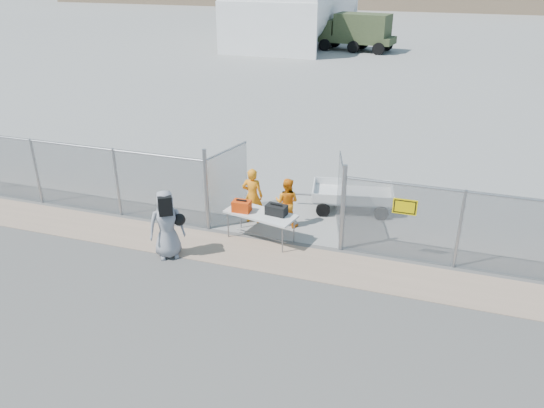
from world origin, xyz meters
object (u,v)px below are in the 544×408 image
(security_worker_left, at_px, (252,196))
(security_worker_right, at_px, (287,202))
(visitor, at_px, (167,224))
(utility_trailer, at_px, (352,197))
(folding_table, at_px, (261,227))

(security_worker_left, bearing_deg, security_worker_right, -179.31)
(visitor, distance_m, utility_trailer, 6.17)
(security_worker_left, relative_size, visitor, 0.91)
(folding_table, height_order, utility_trailer, folding_table)
(security_worker_right, xyz_separation_m, utility_trailer, (1.65, 1.79, -0.36))
(folding_table, xyz_separation_m, utility_trailer, (2.09, 2.90, -0.03))
(folding_table, bearing_deg, visitor, -130.06)
(security_worker_left, height_order, utility_trailer, security_worker_left)
(security_worker_right, xyz_separation_m, visitor, (-2.51, -2.73, 0.20))
(security_worker_left, xyz_separation_m, utility_trailer, (2.70, 1.89, -0.47))
(security_worker_left, bearing_deg, folding_table, 116.20)
(security_worker_left, distance_m, utility_trailer, 3.33)
(folding_table, relative_size, security_worker_left, 1.16)
(security_worker_right, distance_m, utility_trailer, 2.46)
(folding_table, distance_m, security_worker_left, 1.26)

